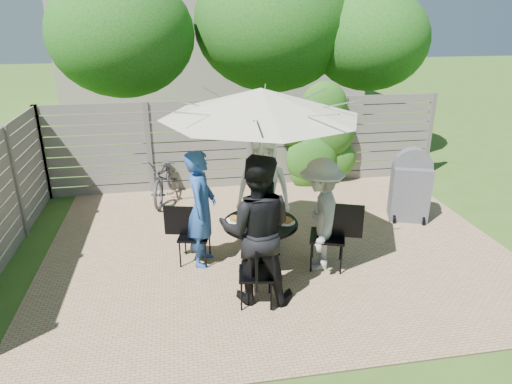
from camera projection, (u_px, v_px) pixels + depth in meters
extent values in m
plane|color=#385A1C|center=(280.00, 254.00, 6.94)|extent=(60.00, 60.00, 0.00)
cube|color=tan|center=(273.00, 239.00, 7.39)|extent=(7.00, 6.00, 0.02)
cube|color=gray|center=(249.00, 144.00, 9.35)|extent=(8.00, 0.10, 1.85)
ellipsoid|color=#1D5112|center=(316.00, 143.00, 9.44)|extent=(1.20, 0.70, 1.80)
cube|color=gray|center=(211.00, 39.00, 17.01)|extent=(10.00, 6.00, 5.00)
ellipsoid|color=#154610|center=(122.00, 35.00, 10.03)|extent=(3.20, 3.20, 2.72)
ellipsoid|color=#154610|center=(273.00, 24.00, 10.97)|extent=(3.80, 3.80, 3.23)
ellipsoid|color=#154610|center=(369.00, 40.00, 10.81)|extent=(2.80, 2.80, 2.38)
cylinder|color=black|center=(260.00, 223.00, 6.42)|extent=(1.26, 1.26, 0.03)
cylinder|color=black|center=(260.00, 244.00, 6.54)|extent=(0.07, 0.07, 0.67)
cylinder|color=black|center=(260.00, 263.00, 6.66)|extent=(0.56, 0.56, 0.04)
cylinder|color=silver|center=(260.00, 187.00, 6.22)|extent=(0.05, 0.05, 2.42)
cone|color=beige|center=(261.00, 102.00, 5.80)|extent=(3.17, 3.17, 0.37)
cube|color=black|center=(264.00, 210.00, 7.38)|extent=(0.55, 0.55, 0.03)
cube|color=black|center=(265.00, 192.00, 7.50)|extent=(0.16, 0.43, 0.45)
imported|color=white|center=(263.00, 189.00, 7.12)|extent=(0.94, 0.72, 1.71)
cube|color=black|center=(194.00, 236.00, 6.56)|extent=(0.51, 0.51, 0.03)
cube|color=black|center=(179.00, 221.00, 6.49)|extent=(0.42, 0.13, 0.44)
imported|color=#234C99|center=(201.00, 209.00, 6.40)|extent=(0.55, 0.71, 1.72)
cube|color=black|center=(256.00, 274.00, 5.63)|extent=(0.47, 0.47, 0.03)
cube|color=black|center=(256.00, 266.00, 5.35)|extent=(0.09, 0.42, 0.43)
imported|color=black|center=(257.00, 230.00, 5.54)|extent=(1.08, 0.93, 1.93)
cube|color=black|center=(327.00, 236.00, 6.43)|extent=(0.61, 0.61, 0.04)
cube|color=black|center=(346.00, 221.00, 6.30)|extent=(0.46, 0.19, 0.49)
imported|color=#9D9C99|center=(320.00, 215.00, 6.32)|extent=(0.83, 1.16, 1.63)
cylinder|color=white|center=(262.00, 211.00, 6.75)|extent=(0.26, 0.26, 0.01)
cylinder|color=#A96831|center=(262.00, 209.00, 6.73)|extent=(0.15, 0.15, 0.05)
cylinder|color=white|center=(235.00, 221.00, 6.43)|extent=(0.26, 0.26, 0.01)
cylinder|color=#A96831|center=(235.00, 219.00, 6.42)|extent=(0.15, 0.15, 0.05)
cylinder|color=white|center=(259.00, 233.00, 6.08)|extent=(0.26, 0.26, 0.01)
cylinder|color=#A96831|center=(259.00, 231.00, 6.07)|extent=(0.15, 0.15, 0.05)
cylinder|color=white|center=(286.00, 222.00, 6.39)|extent=(0.26, 0.26, 0.01)
cylinder|color=#A96831|center=(286.00, 220.00, 6.38)|extent=(0.15, 0.15, 0.05)
cylinder|color=silver|center=(241.00, 220.00, 6.31)|extent=(0.07, 0.07, 0.14)
cylinder|color=silver|center=(267.00, 226.00, 6.14)|extent=(0.07, 0.07, 0.14)
cylinder|color=silver|center=(279.00, 215.00, 6.47)|extent=(0.07, 0.07, 0.14)
cylinder|color=#59280C|center=(256.00, 215.00, 6.44)|extent=(0.09, 0.09, 0.16)
cylinder|color=#C6B293|center=(268.00, 212.00, 6.59)|extent=(0.08, 0.08, 0.12)
imported|color=#333338|center=(165.00, 177.00, 8.88)|extent=(0.92, 1.79, 0.90)
cube|color=#55565A|center=(409.00, 193.00, 7.96)|extent=(0.76, 0.67, 0.98)
cylinder|color=#55565A|center=(413.00, 166.00, 7.78)|extent=(0.68, 0.40, 0.65)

